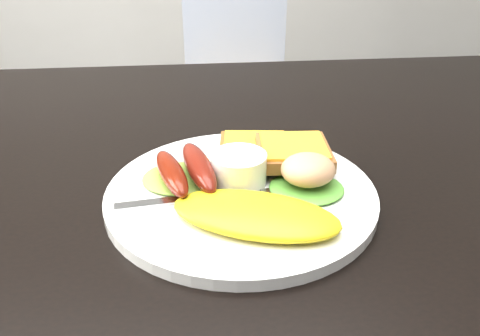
{
  "coord_description": "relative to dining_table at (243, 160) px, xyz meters",
  "views": [
    {
      "loc": [
        -0.06,
        -0.56,
        1.02
      ],
      "look_at": [
        -0.02,
        -0.12,
        0.78
      ],
      "focal_mm": 35.0,
      "sensor_mm": 36.0,
      "label": 1
    }
  ],
  "objects": [
    {
      "name": "toast_b",
      "position": [
        0.05,
        -0.09,
        0.05
      ],
      "size": [
        0.09,
        0.09,
        0.01
      ],
      "primitive_type": "cube",
      "rotation": [
        0.0,
        0.0,
        -0.06
      ],
      "color": "brown",
      "rests_on": "toast_a"
    },
    {
      "name": "dining_table",
      "position": [
        0.0,
        0.0,
        0.0
      ],
      "size": [
        1.2,
        0.8,
        0.04
      ],
      "primitive_type": "cube",
      "color": "black",
      "rests_on": "ground"
    },
    {
      "name": "omelette",
      "position": [
        -0.01,
        -0.19,
        0.04
      ],
      "size": [
        0.18,
        0.13,
        0.02
      ],
      "primitive_type": "ellipsoid",
      "rotation": [
        0.0,
        0.0,
        -0.38
      ],
      "color": "yellow",
      "rests_on": "plate"
    },
    {
      "name": "sausage_b",
      "position": [
        -0.06,
        -0.11,
        0.05
      ],
      "size": [
        0.05,
        0.11,
        0.03
      ],
      "primitive_type": "ellipsoid",
      "rotation": [
        0.0,
        0.0,
        0.22
      ],
      "color": "#641D0D",
      "rests_on": "lettuce_left"
    },
    {
      "name": "potato_salad",
      "position": [
        0.05,
        -0.14,
        0.06
      ],
      "size": [
        0.07,
        0.07,
        0.03
      ],
      "primitive_type": "ellipsoid",
      "rotation": [
        0.0,
        0.0,
        0.25
      ],
      "color": "beige",
      "rests_on": "lettuce_right"
    },
    {
      "name": "toast_a",
      "position": [
        0.01,
        -0.05,
        0.04
      ],
      "size": [
        0.09,
        0.09,
        0.01
      ],
      "primitive_type": "cube",
      "rotation": [
        0.0,
        0.0,
        -0.11
      ],
      "color": "brown",
      "rests_on": "plate"
    },
    {
      "name": "person",
      "position": [
        0.15,
        0.56,
        0.02
      ],
      "size": [
        0.64,
        0.53,
        1.51
      ],
      "primitive_type": "imported",
      "rotation": [
        0.0,
        0.0,
        3.5
      ],
      "color": "navy",
      "rests_on": "ground"
    },
    {
      "name": "sausage_a",
      "position": [
        -0.09,
        -0.12,
        0.05
      ],
      "size": [
        0.05,
        0.1,
        0.02
      ],
      "primitive_type": "ellipsoid",
      "rotation": [
        0.0,
        0.0,
        0.27
      ],
      "color": "#651B08",
      "rests_on": "lettuce_left"
    },
    {
      "name": "fork",
      "position": [
        -0.07,
        -0.15,
        0.03
      ],
      "size": [
        0.15,
        0.03,
        0.0
      ],
      "primitive_type": "cube",
      "rotation": [
        0.0,
        0.0,
        0.12
      ],
      "color": "#ADAFB7",
      "rests_on": "plate"
    },
    {
      "name": "dining_chair",
      "position": [
        0.11,
        1.15,
        -0.28
      ],
      "size": [
        0.41,
        0.41,
        0.05
      ],
      "primitive_type": "cube",
      "rotation": [
        0.0,
        0.0,
        0.02
      ],
      "color": "tan",
      "rests_on": "ground"
    },
    {
      "name": "lettuce_left",
      "position": [
        -0.08,
        -0.1,
        0.04
      ],
      "size": [
        0.1,
        0.09,
        0.01
      ],
      "primitive_type": "ellipsoid",
      "rotation": [
        0.0,
        0.0,
        -0.19
      ],
      "color": "olive",
      "rests_on": "plate"
    },
    {
      "name": "ramekin",
      "position": [
        -0.02,
        -0.12,
        0.05
      ],
      "size": [
        0.07,
        0.07,
        0.04
      ],
      "primitive_type": "cylinder",
      "rotation": [
        0.0,
        0.0,
        -0.17
      ],
      "color": "white",
      "rests_on": "plate"
    },
    {
      "name": "lettuce_right",
      "position": [
        0.05,
        -0.14,
        0.04
      ],
      "size": [
        0.09,
        0.08,
        0.01
      ],
      "primitive_type": "ellipsoid",
      "rotation": [
        0.0,
        0.0,
        -0.17
      ],
      "color": "#489B2B",
      "rests_on": "plate"
    },
    {
      "name": "plate",
      "position": [
        -0.02,
        -0.13,
        0.03
      ],
      "size": [
        0.29,
        0.29,
        0.01
      ],
      "primitive_type": "cylinder",
      "color": "white",
      "rests_on": "dining_table"
    }
  ]
}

